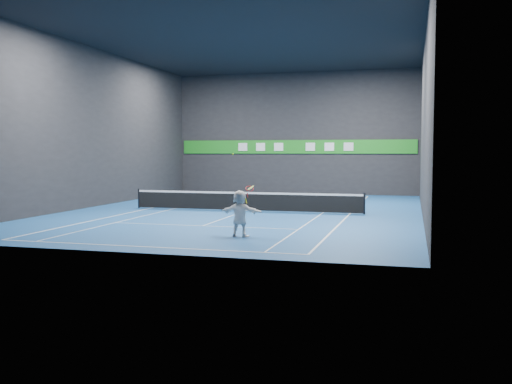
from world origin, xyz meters
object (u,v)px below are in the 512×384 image
(tennis_net, at_px, (245,201))
(tennis_racket, at_px, (249,190))
(player, at_px, (240,213))
(tennis_ball, at_px, (233,154))

(tennis_net, bearing_deg, tennis_racket, -72.74)
(tennis_net, bearing_deg, player, -74.81)
(tennis_net, relative_size, tennis_racket, 18.22)
(player, bearing_deg, tennis_racket, -164.73)
(player, bearing_deg, tennis_net, -67.67)
(tennis_ball, relative_size, tennis_racket, 0.10)
(tennis_racket, bearing_deg, tennis_net, 107.26)
(player, distance_m, tennis_ball, 2.19)
(tennis_net, height_order, tennis_racket, tennis_racket)
(player, height_order, tennis_racket, tennis_racket)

